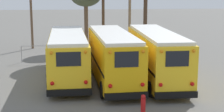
{
  "coord_description": "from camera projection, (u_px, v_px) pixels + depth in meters",
  "views": [
    {
      "loc": [
        -2.36,
        -22.12,
        6.14
      ],
      "look_at": [
        0.0,
        0.24,
        1.69
      ],
      "focal_mm": 55.0,
      "sensor_mm": 36.0,
      "label": 1
    }
  ],
  "objects": [
    {
      "name": "fence_line",
      "position": [
        104.0,
        50.0,
        29.36
      ],
      "size": [
        13.95,
        0.06,
        1.42
      ],
      "color": "#939399",
      "rests_on": "ground"
    },
    {
      "name": "school_bus_1",
      "position": [
        113.0,
        56.0,
        22.48
      ],
      "size": [
        2.83,
        9.58,
        3.32
      ],
      "color": "#EAAA0F",
      "rests_on": "ground"
    },
    {
      "name": "fire_hydrant",
      "position": [
        143.0,
        105.0,
        16.85
      ],
      "size": [
        0.24,
        0.24,
        1.03
      ],
      "color": "#B21414",
      "rests_on": "ground"
    },
    {
      "name": "ground_plane",
      "position": [
        112.0,
        81.0,
        23.01
      ],
      "size": [
        160.0,
        160.0,
        0.0
      ],
      "primitive_type": "plane",
      "color": "#66635E"
    },
    {
      "name": "school_bus_2",
      "position": [
        156.0,
        54.0,
        22.93
      ],
      "size": [
        2.46,
        9.86,
        3.32
      ],
      "color": "yellow",
      "rests_on": "ground"
    },
    {
      "name": "utility_pole",
      "position": [
        130.0,
        14.0,
        31.41
      ],
      "size": [
        1.8,
        0.24,
        7.24
      ],
      "color": "#75604C",
      "rests_on": "ground"
    },
    {
      "name": "school_bus_0",
      "position": [
        68.0,
        54.0,
        23.24
      ],
      "size": [
        2.8,
        9.84,
        3.18
      ],
      "color": "yellow",
      "rests_on": "ground"
    }
  ]
}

